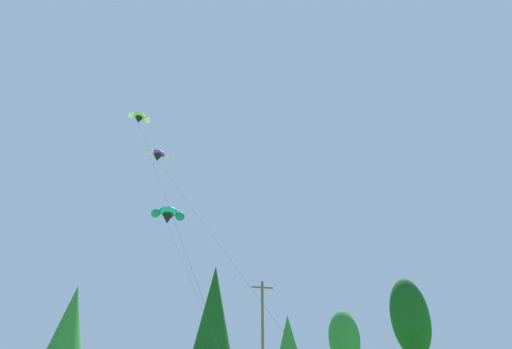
{
  "coord_description": "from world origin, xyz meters",
  "views": [
    {
      "loc": [
        -7.22,
        1.3,
        2.15
      ],
      "look_at": [
        -0.18,
        24.15,
        14.75
      ],
      "focal_mm": 25.64,
      "sensor_mm": 36.0,
      "label": 1
    }
  ],
  "objects": [
    {
      "name": "treeline_tree_e",
      "position": [
        12.48,
        50.67,
        5.23
      ],
      "size": [
        3.44,
        3.44,
        8.36
      ],
      "color": "#472D19",
      "rests_on": "ground_plane"
    },
    {
      "name": "parafoil_kite_far_teal",
      "position": [
        -5.59,
        36.12,
        15.41
      ],
      "size": [
        4.55,
        18.57,
        15.12
      ],
      "color": "teal"
    },
    {
      "name": "treeline_tree_d",
      "position": [
        2.28,
        50.76,
        8.99
      ],
      "size": [
        4.76,
        4.76,
        14.34
      ],
      "color": "#472D19",
      "rests_on": "ground_plane"
    },
    {
      "name": "treeline_tree_f",
      "position": [
        20.98,
        50.95,
        5.64
      ],
      "size": [
        4.31,
        4.31,
        9.31
      ],
      "color": "#472D19",
      "rests_on": "ground_plane"
    },
    {
      "name": "treeline_tree_c",
      "position": [
        -14.06,
        48.3,
        6.48
      ],
      "size": [
        3.87,
        3.87,
        10.34
      ],
      "color": "#472D19",
      "rests_on": "ground_plane"
    },
    {
      "name": "parafoil_kite_mid_purple",
      "position": [
        -7.36,
        40.2,
        24.24
      ],
      "size": [
        12.52,
        17.05,
        23.32
      ],
      "color": "purple"
    },
    {
      "name": "utility_pole",
      "position": [
        4.39,
        36.84,
        5.13
      ],
      "size": [
        2.2,
        0.26,
        9.73
      ],
      "color": "brown",
      "rests_on": "ground_plane"
    },
    {
      "name": "treeline_tree_g",
      "position": [
        33.35,
        51.92,
        8.92
      ],
      "size": [
        5.78,
        5.78,
        14.74
      ],
      "color": "#472D19",
      "rests_on": "ground_plane"
    },
    {
      "name": "parafoil_kite_high_lime_white",
      "position": [
        -9.69,
        33.4,
        24.38
      ],
      "size": [
        8.08,
        15.78,
        23.8
      ],
      "color": "#93D633"
    }
  ]
}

